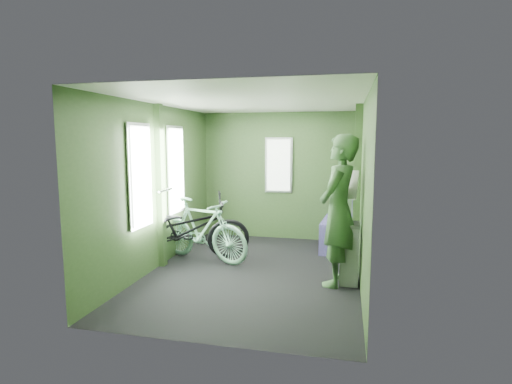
% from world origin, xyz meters
% --- Properties ---
extents(room, '(4.00, 4.02, 2.31)m').
position_xyz_m(room, '(-0.04, 0.04, 1.44)').
color(room, black).
rests_on(room, ground).
extents(bicycle_black, '(2.07, 1.50, 1.11)m').
position_xyz_m(bicycle_black, '(-1.09, 0.26, 0.00)').
color(bicycle_black, black).
rests_on(bicycle_black, ground).
extents(bicycle_mint, '(1.69, 1.01, 1.00)m').
position_xyz_m(bicycle_mint, '(-0.88, 0.33, 0.00)').
color(bicycle_mint, '#84C6A5').
rests_on(bicycle_mint, ground).
extents(passenger, '(0.65, 0.79, 1.88)m').
position_xyz_m(passenger, '(1.12, -0.21, 0.94)').
color(passenger, '#375A31').
rests_on(passenger, ground).
extents(waste_box, '(0.23, 0.32, 0.78)m').
position_xyz_m(waste_box, '(1.26, -0.15, 0.39)').
color(waste_box, gray).
rests_on(waste_box, ground).
extents(bench_seat, '(0.62, 1.03, 1.05)m').
position_xyz_m(bench_seat, '(1.15, 1.45, 0.31)').
color(bench_seat, navy).
rests_on(bench_seat, ground).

